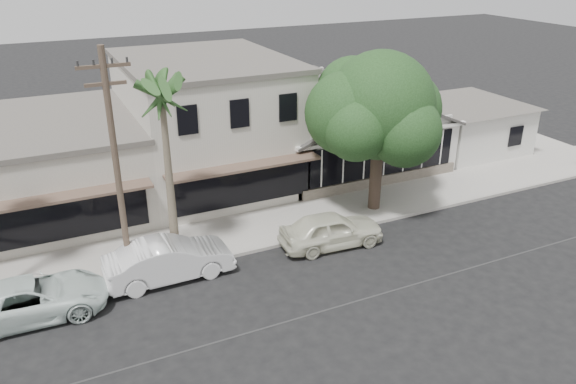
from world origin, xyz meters
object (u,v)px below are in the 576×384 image
car_0 (331,230)px  shade_tree (376,108)px  car_1 (169,260)px  utility_pole (116,164)px  car_2 (31,299)px

car_0 → shade_tree: size_ratio=0.58×
car_1 → shade_tree: bearing=-79.9°
utility_pole → car_0: (8.39, -1.12, -4.02)m
car_0 → car_2: car_0 is taller
utility_pole → car_1: 4.28m
car_1 → utility_pole: bearing=63.4°
car_1 → car_2: (-5.00, -0.40, -0.09)m
car_0 → car_2: bearing=94.1°
car_0 → shade_tree: 6.17m
car_0 → utility_pole: bearing=86.6°
car_0 → car_1: (-6.97, 0.44, 0.04)m
shade_tree → car_1: bearing=-169.2°
utility_pole → car_2: 5.53m
car_2 → shade_tree: bearing=-79.6°
utility_pole → shade_tree: size_ratio=1.15×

